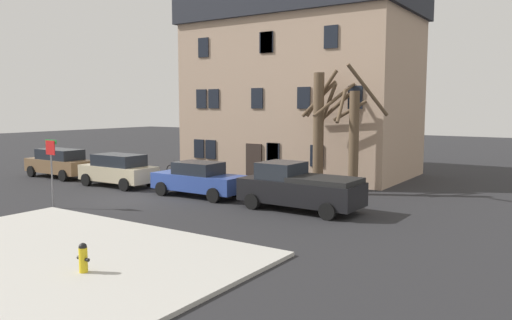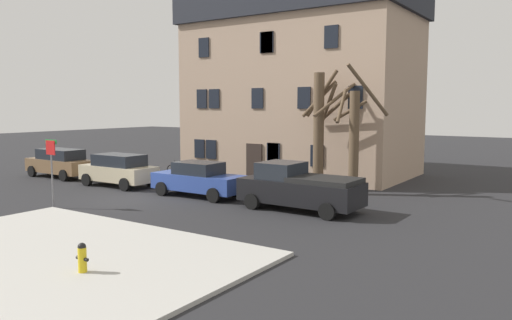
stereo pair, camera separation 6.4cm
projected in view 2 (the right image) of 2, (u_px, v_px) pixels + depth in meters
ground_plane at (131, 199)px, 23.27m from camera, size 120.00×120.00×0.00m
sidewalk_slab at (42, 257)px, 14.16m from camera, size 11.65×8.51×0.12m
building_main at (300, 83)px, 31.97m from camera, size 14.40×8.25×11.49m
tree_bare_near at (320, 127)px, 25.58m from camera, size 2.70×1.76×6.24m
tree_bare_mid at (353, 135)px, 24.28m from camera, size 3.50×3.47×6.29m
car_brown_wagon at (60, 163)px, 30.30m from camera, size 4.81×1.99×1.74m
car_beige_wagon at (119, 170)px, 26.94m from camera, size 4.44×2.06×1.75m
car_blue_sedan at (199, 179)px, 23.92m from camera, size 4.71×1.99×1.67m
pickup_truck_black at (299, 188)px, 20.73m from camera, size 5.21×2.29×1.97m
fire_hydrant at (82, 257)px, 12.65m from camera, size 0.42×0.22×0.77m
street_sign_pole at (51, 161)px, 21.01m from camera, size 0.76×0.07×2.94m
bicycle_leaning at (177, 171)px, 30.58m from camera, size 1.75×0.15×1.03m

